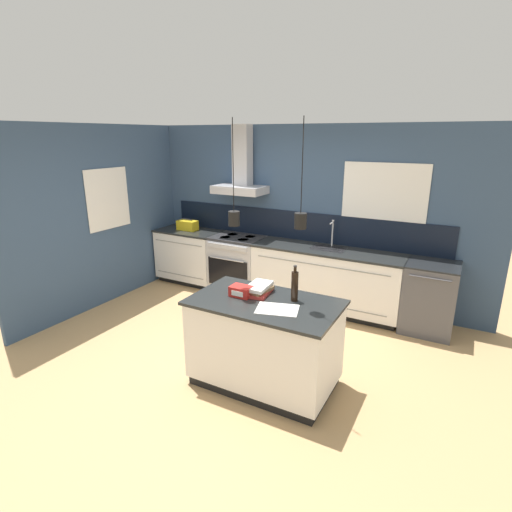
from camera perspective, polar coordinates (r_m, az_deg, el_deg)
The scene contains 13 objects.
ground_plane at distance 4.87m, azimuth -4.02°, elevation -13.32°, with size 16.00×16.00×0.00m, color tan.
wall_back at distance 6.10m, azimuth 5.50°, elevation 6.53°, with size 5.60×2.45×2.60m.
wall_left at distance 6.44m, azimuth -19.43°, elevation 5.74°, with size 0.08×3.80×2.60m.
counter_run_left at distance 6.94m, azimuth -9.30°, elevation 0.06°, with size 1.10×0.64×0.91m.
counter_run_sink at distance 5.83m, azimuth 9.97°, elevation -3.25°, with size 2.15×0.64×1.30m.
oven_range at distance 6.41m, azimuth -2.59°, elevation -1.19°, with size 0.81×0.66×0.91m.
dishwasher at distance 5.59m, azimuth 23.53°, elevation -5.44°, with size 0.63×0.65×0.91m.
kitchen_island at distance 4.08m, azimuth 1.23°, elevation -12.27°, with size 1.44×0.85×0.91m.
bottle_on_island at distance 3.85m, azimuth 5.55°, elevation -4.25°, with size 0.07×0.07×0.36m.
book_stack at distance 4.03m, azimuth 0.49°, elevation -4.75°, with size 0.24×0.36×0.10m.
red_supply_box at distance 3.98m, azimuth -2.13°, elevation -5.04°, with size 0.21×0.16×0.10m.
paper_pile at distance 3.70m, azimuth 3.06°, elevation -7.60°, with size 0.44×0.37×0.01m.
yellow_toolbox at distance 6.82m, azimuth -9.76°, elevation 4.35°, with size 0.34×0.18×0.19m.
Camera 1 is at (2.30, -3.52, 2.45)m, focal length 28.00 mm.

